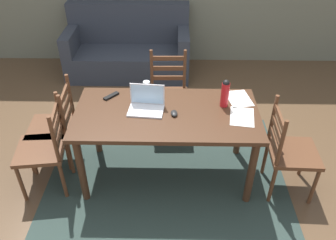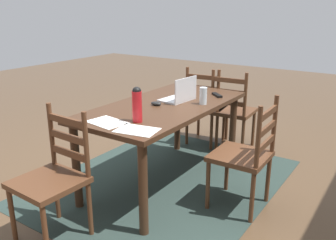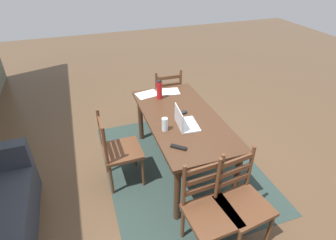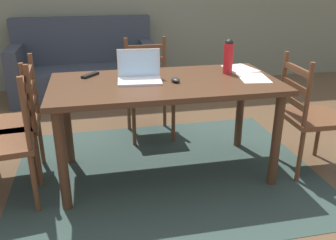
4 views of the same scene
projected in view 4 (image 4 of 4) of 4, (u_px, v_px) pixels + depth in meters
ground_plane at (166, 172)px, 2.99m from camera, size 14.00×14.00×0.00m
area_rug at (166, 171)px, 2.99m from camera, size 2.41×1.93×0.01m
dining_table at (165, 94)px, 2.73m from camera, size 1.70×0.85×0.77m
chair_left_near at (6, 142)px, 2.45m from camera, size 0.49×0.49×0.95m
chair_far_head at (149, 90)px, 3.54m from camera, size 0.45×0.45×0.95m
chair_right_near at (309, 116)px, 2.88m from camera, size 0.46×0.46×0.95m
chair_left_far at (15, 123)px, 2.75m from camera, size 0.47×0.47×0.95m
couch at (85, 69)px, 4.77m from camera, size 1.80×0.80×1.00m
laptop at (139, 73)px, 2.69m from camera, size 0.34×0.25×0.23m
water_bottle at (228, 56)px, 2.86m from camera, size 0.08×0.08×0.27m
drinking_glass at (133, 64)px, 2.89m from camera, size 0.07×0.07×0.15m
computer_mouse at (175, 80)px, 2.67m from camera, size 0.07×0.11×0.03m
tv_remote at (90, 75)px, 2.82m from camera, size 0.14×0.16×0.02m
paper_stack_left at (240, 68)px, 3.05m from camera, size 0.26×0.33×0.00m
paper_stack_right at (253, 78)px, 2.77m from camera, size 0.25×0.32×0.00m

